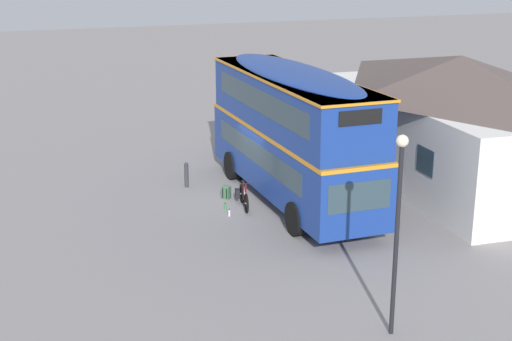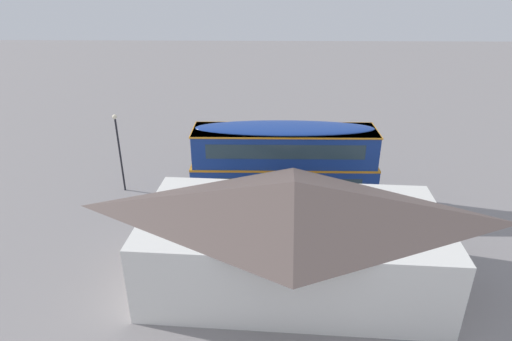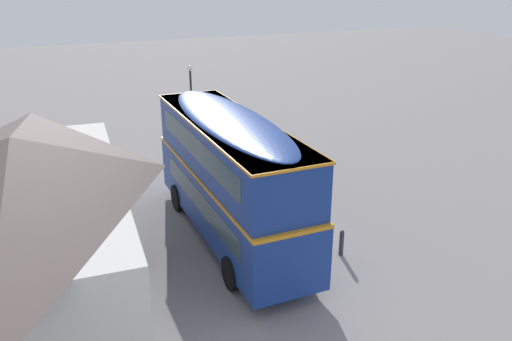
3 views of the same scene
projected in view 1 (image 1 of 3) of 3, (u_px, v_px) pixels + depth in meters
The scene contains 9 objects.
ground_plane at pixel (246, 198), 26.80m from camera, with size 120.00×120.00×0.00m, color gray.
double_decker_bus at pixel (292, 129), 25.85m from camera, with size 10.18×2.70×4.79m.
touring_bicycle at pixel (243, 197), 25.81m from camera, with size 1.71×0.51×1.04m.
backpack_on_ground at pixel (226, 192), 26.74m from camera, with size 0.37×0.37×0.49m.
water_bottle_clear_plastic at pixel (229, 213), 25.01m from camera, with size 0.08×0.08×0.25m.
water_bottle_green_metal at pixel (225, 207), 25.61m from camera, with size 0.08×0.08×0.26m.
pub_building at pixel (457, 118), 28.26m from camera, with size 12.91×7.13×4.85m.
street_lamp at pixel (398, 215), 16.63m from camera, with size 0.28×0.28×4.84m.
kerb_bollard at pixel (186, 174), 27.94m from camera, with size 0.16×0.16×0.97m.
Camera 1 is at (23.92, -8.36, 8.79)m, focal length 51.93 mm.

